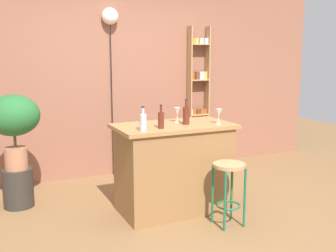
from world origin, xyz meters
name	(u,v)px	position (x,y,z in m)	size (l,w,h in m)	color
ground	(186,220)	(0.00, 0.00, 0.00)	(12.00, 12.00, 0.00)	brown
back_wall	(123,75)	(0.00, 1.95, 1.40)	(6.40, 0.10, 2.80)	#8C5642
kitchen_counter	(174,168)	(0.00, 0.30, 0.48)	(1.25, 0.69, 0.96)	olive
bar_stool	(229,180)	(0.33, -0.27, 0.47)	(0.32, 0.32, 0.63)	#196642
spice_shelf	(198,99)	(1.14, 1.81, 1.02)	(0.32, 0.13, 2.09)	#A87F51
plant_stool	(18,188)	(-1.53, 1.13, 0.22)	(0.33, 0.33, 0.43)	#2D2823
potted_plant	(14,120)	(-1.53, 1.13, 0.99)	(0.56, 0.51, 0.83)	#A86B4C
bottle_olive_oil	(186,115)	(0.12, 0.24, 1.06)	(0.07, 0.07, 0.27)	#5B2319
bottle_spirits_clear	(143,122)	(-0.43, 0.09, 1.04)	(0.07, 0.07, 0.24)	#B2B2B7
bottle_soda_blue	(161,120)	(-0.22, 0.14, 1.04)	(0.06, 0.06, 0.24)	#5B2319
wine_glass_left	(177,112)	(0.08, 0.39, 1.07)	(0.07, 0.07, 0.16)	silver
wine_glass_center	(219,113)	(0.44, 0.11, 1.07)	(0.07, 0.07, 0.16)	silver
pendant_globe_light	(110,18)	(-0.20, 1.84, 2.15)	(0.22, 0.22, 2.29)	black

